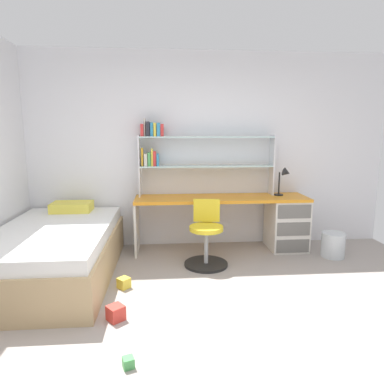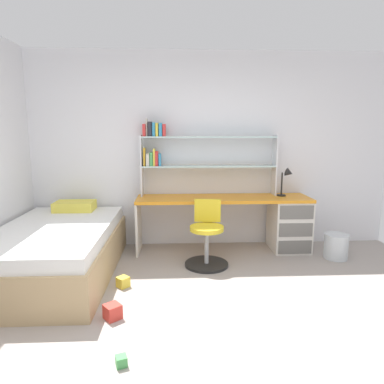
{
  "view_description": "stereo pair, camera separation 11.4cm",
  "coord_description": "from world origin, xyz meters",
  "px_view_note": "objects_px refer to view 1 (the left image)",
  "views": [
    {
      "loc": [
        -0.37,
        -2.21,
        1.56
      ],
      "look_at": [
        -0.09,
        1.41,
        0.92
      ],
      "focal_mm": 31.41,
      "sensor_mm": 36.0,
      "label": 1
    },
    {
      "loc": [
        -0.26,
        -2.22,
        1.56
      ],
      "look_at": [
        -0.09,
        1.41,
        0.92
      ],
      "focal_mm": 31.41,
      "sensor_mm": 36.0,
      "label": 2
    }
  ],
  "objects_px": {
    "desk_lamp": "(285,177)",
    "toy_block_yellow_2": "(124,283)",
    "desk": "(267,219)",
    "bookshelf_hutch": "(187,151)",
    "waste_bin": "(333,245)",
    "toy_block_red_0": "(116,313)",
    "swivel_chair": "(206,240)",
    "toy_block_green_1": "(128,362)",
    "bed_platform": "(55,252)"
  },
  "relations": [
    {
      "from": "desk",
      "to": "waste_bin",
      "type": "relative_size",
      "value": 7.28
    },
    {
      "from": "toy_block_green_1",
      "to": "toy_block_yellow_2",
      "type": "bearing_deg",
      "value": 98.22
    },
    {
      "from": "bookshelf_hutch",
      "to": "toy_block_green_1",
      "type": "height_order",
      "value": "bookshelf_hutch"
    },
    {
      "from": "bed_platform",
      "to": "toy_block_green_1",
      "type": "distance_m",
      "value": 1.82
    },
    {
      "from": "waste_bin",
      "to": "bookshelf_hutch",
      "type": "bearing_deg",
      "value": 163.81
    },
    {
      "from": "toy_block_yellow_2",
      "to": "swivel_chair",
      "type": "bearing_deg",
      "value": 31.56
    },
    {
      "from": "bed_platform",
      "to": "toy_block_yellow_2",
      "type": "height_order",
      "value": "bed_platform"
    },
    {
      "from": "swivel_chair",
      "to": "toy_block_green_1",
      "type": "bearing_deg",
      "value": -112.77
    },
    {
      "from": "toy_block_yellow_2",
      "to": "desk",
      "type": "bearing_deg",
      "value": 30.54
    },
    {
      "from": "bookshelf_hutch",
      "to": "swivel_chair",
      "type": "relative_size",
      "value": 2.35
    },
    {
      "from": "desk_lamp",
      "to": "toy_block_yellow_2",
      "type": "bearing_deg",
      "value": -151.95
    },
    {
      "from": "waste_bin",
      "to": "toy_block_green_1",
      "type": "relative_size",
      "value": 4.33
    },
    {
      "from": "waste_bin",
      "to": "desk_lamp",
      "type": "bearing_deg",
      "value": 143.48
    },
    {
      "from": "desk",
      "to": "bed_platform",
      "type": "height_order",
      "value": "desk"
    },
    {
      "from": "desk",
      "to": "desk_lamp",
      "type": "height_order",
      "value": "desk_lamp"
    },
    {
      "from": "bed_platform",
      "to": "desk",
      "type": "bearing_deg",
      "value": 15.77
    },
    {
      "from": "toy_block_red_0",
      "to": "toy_block_green_1",
      "type": "bearing_deg",
      "value": -74.33
    },
    {
      "from": "toy_block_green_1",
      "to": "desk_lamp",
      "type": "bearing_deg",
      "value": 50.9
    },
    {
      "from": "desk",
      "to": "swivel_chair",
      "type": "bearing_deg",
      "value": -150.53
    },
    {
      "from": "bed_platform",
      "to": "toy_block_yellow_2",
      "type": "distance_m",
      "value": 0.87
    },
    {
      "from": "toy_block_green_1",
      "to": "swivel_chair",
      "type": "bearing_deg",
      "value": 67.23
    },
    {
      "from": "swivel_chair",
      "to": "bed_platform",
      "type": "relative_size",
      "value": 0.38
    },
    {
      "from": "bed_platform",
      "to": "toy_block_red_0",
      "type": "relative_size",
      "value": 16.1
    },
    {
      "from": "toy_block_red_0",
      "to": "toy_block_green_1",
      "type": "height_order",
      "value": "toy_block_red_0"
    },
    {
      "from": "waste_bin",
      "to": "toy_block_yellow_2",
      "type": "xyz_separation_m",
      "value": [
        -2.56,
        -0.69,
        -0.1
      ]
    },
    {
      "from": "swivel_chair",
      "to": "bed_platform",
      "type": "bearing_deg",
      "value": -172.34
    },
    {
      "from": "waste_bin",
      "to": "toy_block_red_0",
      "type": "xyz_separation_m",
      "value": [
        -2.56,
        -1.29,
        -0.09
      ]
    },
    {
      "from": "bed_platform",
      "to": "waste_bin",
      "type": "relative_size",
      "value": 6.48
    },
    {
      "from": "toy_block_green_1",
      "to": "toy_block_yellow_2",
      "type": "distance_m",
      "value": 1.22
    },
    {
      "from": "waste_bin",
      "to": "toy_block_yellow_2",
      "type": "relative_size",
      "value": 2.93
    },
    {
      "from": "desk_lamp",
      "to": "toy_block_green_1",
      "type": "height_order",
      "value": "desk_lamp"
    },
    {
      "from": "toy_block_red_0",
      "to": "swivel_chair",
      "type": "bearing_deg",
      "value": 51.96
    },
    {
      "from": "toy_block_red_0",
      "to": "toy_block_yellow_2",
      "type": "distance_m",
      "value": 0.6
    },
    {
      "from": "waste_bin",
      "to": "desk",
      "type": "bearing_deg",
      "value": 153.99
    },
    {
      "from": "bed_platform",
      "to": "waste_bin",
      "type": "bearing_deg",
      "value": 6.04
    },
    {
      "from": "bed_platform",
      "to": "swivel_chair",
      "type": "bearing_deg",
      "value": 7.66
    },
    {
      "from": "desk",
      "to": "toy_block_red_0",
      "type": "relative_size",
      "value": 18.07
    },
    {
      "from": "desk",
      "to": "desk_lamp",
      "type": "distance_m",
      "value": 0.61
    },
    {
      "from": "swivel_chair",
      "to": "waste_bin",
      "type": "bearing_deg",
      "value": 4.37
    },
    {
      "from": "swivel_chair",
      "to": "toy_block_yellow_2",
      "type": "xyz_separation_m",
      "value": [
        -0.91,
        -0.56,
        -0.25
      ]
    },
    {
      "from": "desk",
      "to": "swivel_chair",
      "type": "xyz_separation_m",
      "value": [
        -0.88,
        -0.5,
        -0.12
      ]
    },
    {
      "from": "bookshelf_hutch",
      "to": "waste_bin",
      "type": "xyz_separation_m",
      "value": [
        1.83,
        -0.53,
        -1.17
      ]
    },
    {
      "from": "desk",
      "to": "toy_block_yellow_2",
      "type": "bearing_deg",
      "value": -149.46
    },
    {
      "from": "bookshelf_hutch",
      "to": "swivel_chair",
      "type": "distance_m",
      "value": 1.23
    },
    {
      "from": "swivel_chair",
      "to": "waste_bin",
      "type": "xyz_separation_m",
      "value": [
        1.65,
        0.13,
        -0.15
      ]
    },
    {
      "from": "toy_block_red_0",
      "to": "toy_block_green_1",
      "type": "distance_m",
      "value": 0.63
    },
    {
      "from": "bookshelf_hutch",
      "to": "swivel_chair",
      "type": "bearing_deg",
      "value": -74.25
    },
    {
      "from": "desk_lamp",
      "to": "toy_block_yellow_2",
      "type": "height_order",
      "value": "desk_lamp"
    },
    {
      "from": "desk",
      "to": "toy_block_red_0",
      "type": "xyz_separation_m",
      "value": [
        -1.79,
        -1.66,
        -0.36
      ]
    },
    {
      "from": "desk_lamp",
      "to": "toy_block_green_1",
      "type": "xyz_separation_m",
      "value": [
        -1.86,
        -2.28,
        -0.95
      ]
    }
  ]
}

